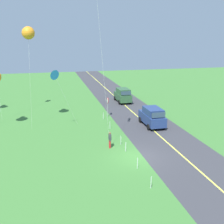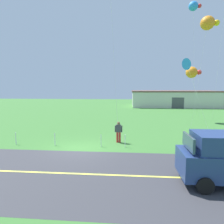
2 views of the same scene
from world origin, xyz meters
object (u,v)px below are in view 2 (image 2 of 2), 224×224
person_adult_near (119,131)px  kite_yellow_high (192,72)px  kite_green_far (194,6)px  kite_pink_drift (208,23)px  warehouse_distant (173,98)px  kite_orange_near (187,64)px

person_adult_near → kite_yellow_high: kite_yellow_high is taller
kite_green_far → kite_pink_drift: size_ratio=1.50×
kite_pink_drift → warehouse_distant: size_ratio=0.62×
kite_orange_near → warehouse_distant: size_ratio=0.38×
kite_yellow_high → kite_green_far: size_ratio=0.40×
kite_orange_near → kite_green_far: bearing=72.8°
kite_pink_drift → kite_orange_near: size_ratio=1.65×
person_adult_near → kite_pink_drift: bearing=-135.2°
person_adult_near → kite_orange_near: 9.46m
person_adult_near → warehouse_distant: bearing=-103.1°
kite_green_far → kite_pink_drift: bearing=-98.2°
person_adult_near → kite_green_far: (10.25, 18.07, 15.47)m
kite_pink_drift → kite_orange_near: kite_pink_drift is taller
kite_orange_near → warehouse_distant: kite_orange_near is taller
kite_pink_drift → kite_orange_near: bearing=-136.0°
kite_yellow_high → kite_orange_near: kite_orange_near is taller
kite_yellow_high → warehouse_distant: (1.95, 20.43, -4.28)m
kite_yellow_high → kite_orange_near: 6.84m
person_adult_near → kite_orange_near: bearing=-137.2°
kite_orange_near → kite_pink_drift: bearing=44.0°
kite_green_far → kite_pink_drift: (-1.57, -10.88, -5.65)m
warehouse_distant → kite_yellow_high: bearing=-95.5°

